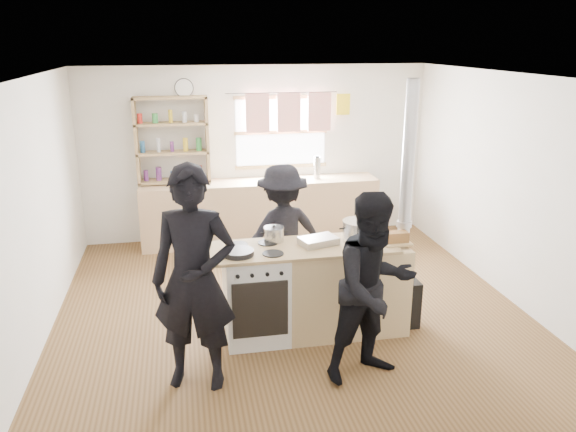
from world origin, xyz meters
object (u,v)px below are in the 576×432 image
object	(u,v)px
thermos	(317,168)
bread_board	(396,239)
person_near_left	(194,280)
stockpot_counter	(358,231)
person_near_right	(374,288)
person_far	(282,233)
cooking_island	(315,289)
skillet_greens	(238,252)
flue_heater	(401,265)
roast_tray	(318,240)
stockpot_stove	(274,234)

from	to	relation	value
thermos	bread_board	bearing A→B (deg)	-88.07
bread_board	person_near_left	world-z (taller)	person_near_left
stockpot_counter	person_near_right	size ratio (longest dim) A/B	0.19
thermos	person_far	size ratio (longest dim) A/B	0.20
person_near_left	person_near_right	size ratio (longest dim) A/B	1.15
cooking_island	person_near_left	distance (m)	1.45
skillet_greens	bread_board	xyz separation A→B (m)	(1.55, 0.02, 0.02)
flue_heater	person_near_right	xyz separation A→B (m)	(-0.59, -0.85, 0.18)
person_near_left	person_far	bearing A→B (deg)	70.40
person_far	stockpot_counter	bearing A→B (deg)	116.77
thermos	roast_tray	world-z (taller)	thermos
roast_tray	stockpot_stove	world-z (taller)	stockpot_stove
bread_board	person_near_right	bearing A→B (deg)	-122.86
person_far	cooking_island	bearing A→B (deg)	90.41
cooking_island	person_near_right	world-z (taller)	person_near_right
roast_tray	bread_board	bearing A→B (deg)	-9.66
skillet_greens	roast_tray	world-z (taller)	roast_tray
skillet_greens	person_near_right	bearing A→B (deg)	-34.12
person_near_right	thermos	bearing A→B (deg)	68.21
cooking_island	person_near_left	bearing A→B (deg)	-150.53
stockpot_counter	flue_heater	distance (m)	0.60
stockpot_stove	person_near_right	xyz separation A→B (m)	(0.68, -1.04, -0.17)
person_near_right	stockpot_counter	bearing A→B (deg)	65.65
person_near_right	person_far	xyz separation A→B (m)	(-0.49, 1.67, -0.06)
skillet_greens	bread_board	bearing A→B (deg)	0.57
roast_tray	stockpot_counter	bearing A→B (deg)	3.03
flue_heater	roast_tray	bearing A→B (deg)	178.59
roast_tray	person_near_right	bearing A→B (deg)	-72.54
skillet_greens	flue_heater	size ratio (longest dim) A/B	0.15
stockpot_counter	bread_board	xyz separation A→B (m)	(0.34, -0.15, -0.05)
stockpot_counter	person_far	bearing A→B (deg)	128.69
stockpot_counter	stockpot_stove	bearing A→B (deg)	169.91
cooking_island	bread_board	xyz separation A→B (m)	(0.79, -0.10, 0.51)
skillet_greens	flue_heater	bearing A→B (deg)	4.20
stockpot_stove	person_near_left	xyz separation A→B (m)	(-0.81, -0.86, -0.04)
stockpot_stove	flue_heater	bearing A→B (deg)	-8.40
skillet_greens	stockpot_counter	bearing A→B (deg)	7.80
skillet_greens	person_near_left	world-z (taller)	person_near_left
cooking_island	stockpot_stove	distance (m)	0.68
skillet_greens	person_near_right	size ratio (longest dim) A/B	0.23
person_near_left	stockpot_stove	bearing A→B (deg)	61.27
person_near_right	person_far	world-z (taller)	person_near_right
cooking_island	flue_heater	bearing A→B (deg)	0.31
person_near_left	skillet_greens	bearing A→B (deg)	67.01
cooking_island	stockpot_stove	xyz separation A→B (m)	(-0.38, 0.19, 0.54)
stockpot_stove	bread_board	bearing A→B (deg)	-14.25
thermos	person_far	bearing A→B (deg)	-114.05
person_far	skillet_greens	bearing A→B (deg)	46.25
skillet_greens	thermos	bearing A→B (deg)	63.29
cooking_island	bread_board	world-z (taller)	bread_board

